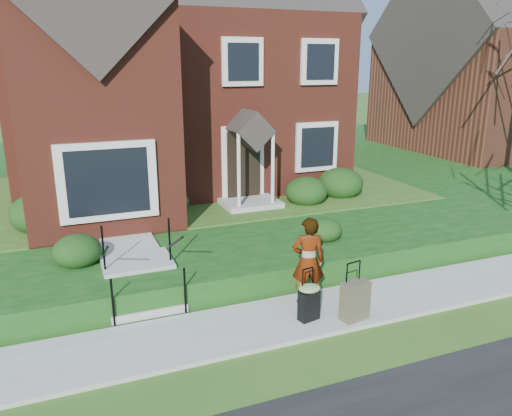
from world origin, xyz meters
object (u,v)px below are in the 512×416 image
front_steps (141,278)px  suitcase_black (309,300)px  woman (308,261)px  suitcase_olive (355,300)px

front_steps → suitcase_black: bearing=-38.0°
woman → suitcase_black: woman is taller
suitcase_black → suitcase_olive: size_ratio=0.91×
front_steps → suitcase_olive: (3.45, -2.37, -0.03)m
suitcase_black → suitcase_olive: bearing=-31.7°
front_steps → suitcase_olive: 4.19m
front_steps → woman: size_ratio=1.16×
woman → suitcase_olive: bearing=136.0°
front_steps → woman: (2.95, -1.48, 0.48)m
woman → suitcase_black: 0.83m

